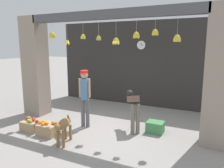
# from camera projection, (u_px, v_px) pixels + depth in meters

# --- Properties ---
(ground_plane) EXTENTS (60.00, 60.00, 0.00)m
(ground_plane) POSITION_uv_depth(u_px,v_px,m) (105.00, 129.00, 6.25)
(ground_plane) COLOR gray
(shop_back_wall) EXTENTS (6.98, 0.12, 3.30)m
(shop_back_wall) POSITION_uv_depth(u_px,v_px,m) (140.00, 64.00, 8.58)
(shop_back_wall) COLOR #2D2B28
(shop_back_wall) RESTS_ON ground_plane
(shop_pillar_left) EXTENTS (0.70, 0.60, 3.30)m
(shop_pillar_left) POSITION_uv_depth(u_px,v_px,m) (35.00, 67.00, 7.44)
(shop_pillar_left) COLOR gray
(shop_pillar_left) RESTS_ON ground_plane
(shop_pillar_right) EXTENTS (0.70, 0.60, 3.30)m
(shop_pillar_right) POSITION_uv_depth(u_px,v_px,m) (221.00, 78.00, 5.01)
(shop_pillar_right) COLOR gray
(shop_pillar_right) RESTS_ON ground_plane
(storefront_awning) EXTENTS (5.08, 0.29, 0.92)m
(storefront_awning) POSITION_uv_depth(u_px,v_px,m) (107.00, 17.00, 5.80)
(storefront_awning) COLOR #4C4C51
(dog) EXTENTS (0.37, 0.84, 0.68)m
(dog) POSITION_uv_depth(u_px,v_px,m) (63.00, 126.00, 5.27)
(dog) COLOR olive
(dog) RESTS_ON ground_plane
(shopkeeper) EXTENTS (0.33, 0.29, 1.68)m
(shopkeeper) POSITION_uv_depth(u_px,v_px,m) (85.00, 94.00, 6.29)
(shopkeeper) COLOR #56565B
(shopkeeper) RESTS_ON ground_plane
(worker_stooping) EXTENTS (0.59, 0.75, 1.08)m
(worker_stooping) POSITION_uv_depth(u_px,v_px,m) (133.00, 106.00, 6.06)
(worker_stooping) COLOR #6B665B
(worker_stooping) RESTS_ON ground_plane
(fruit_crate_oranges) EXTENTS (0.53, 0.40, 0.38)m
(fruit_crate_oranges) POSITION_uv_depth(u_px,v_px,m) (48.00, 129.00, 5.85)
(fruit_crate_oranges) COLOR tan
(fruit_crate_oranges) RESTS_ON ground_plane
(fruit_crate_apples) EXTENTS (0.55, 0.37, 0.36)m
(fruit_crate_apples) POSITION_uv_depth(u_px,v_px,m) (31.00, 125.00, 6.16)
(fruit_crate_apples) COLOR tan
(fruit_crate_apples) RESTS_ON ground_plane
(produce_box_green) EXTENTS (0.45, 0.37, 0.31)m
(produce_box_green) POSITION_uv_depth(u_px,v_px,m) (155.00, 127.00, 6.01)
(produce_box_green) COLOR #42844C
(produce_box_green) RESTS_ON ground_plane
(water_bottle) EXTENTS (0.08, 0.08, 0.23)m
(water_bottle) POSITION_uv_depth(u_px,v_px,m) (63.00, 130.00, 5.94)
(water_bottle) COLOR silver
(water_bottle) RESTS_ON ground_plane
(wall_clock) EXTENTS (0.35, 0.03, 0.35)m
(wall_clock) POSITION_uv_depth(u_px,v_px,m) (141.00, 45.00, 8.36)
(wall_clock) COLOR black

